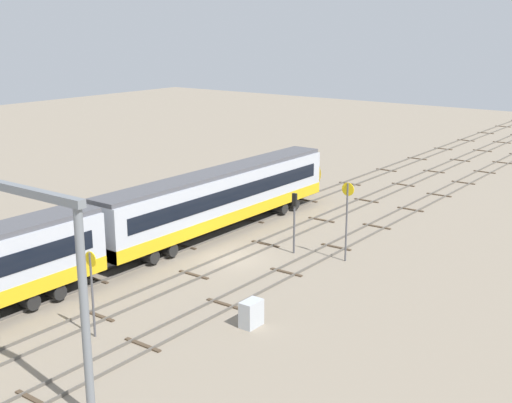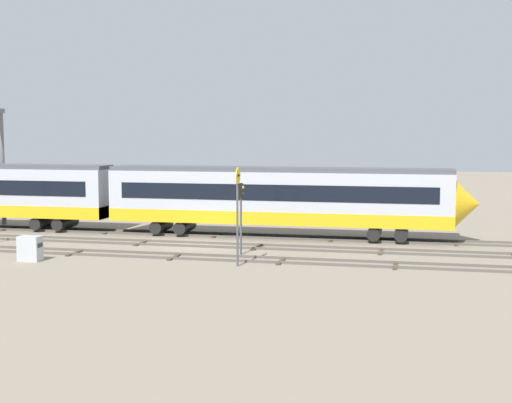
% 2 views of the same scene
% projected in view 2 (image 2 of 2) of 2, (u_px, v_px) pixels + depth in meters
% --- Properties ---
extents(ground_plane, '(189.25, 189.25, 0.00)m').
position_uv_depth(ground_plane, '(198.00, 245.00, 46.76)').
color(ground_plane, gray).
extents(track_near_foreground, '(173.25, 2.40, 0.16)m').
position_uv_depth(track_near_foreground, '(175.00, 256.00, 42.36)').
color(track_near_foreground, '#59544C').
rests_on(track_near_foreground, ground).
extents(track_second_near, '(173.25, 2.40, 0.16)m').
position_uv_depth(track_second_near, '(198.00, 244.00, 46.75)').
color(track_second_near, '#59544C').
rests_on(track_second_near, ground).
extents(track_with_train, '(173.25, 2.40, 0.16)m').
position_uv_depth(track_with_train, '(217.00, 235.00, 51.14)').
color(track_with_train, '#59544C').
rests_on(track_with_train, ground).
extents(speed_sign_near_foreground, '(0.14, 0.90, 5.48)m').
position_uv_depth(speed_sign_near_foreground, '(238.00, 203.00, 39.20)').
color(speed_sign_near_foreground, '#4C4C51').
rests_on(speed_sign_near_foreground, ground).
extents(signal_light_trackside_approach, '(0.31, 0.32, 4.34)m').
position_uv_depth(signal_light_trackside_approach, '(241.00, 208.00, 43.04)').
color(signal_light_trackside_approach, '#4C4C51').
rests_on(signal_light_trackside_approach, ground).
extents(relay_cabinet, '(1.29, 0.78, 1.45)m').
position_uv_depth(relay_cabinet, '(30.00, 249.00, 41.08)').
color(relay_cabinet, '#B2B7BC').
rests_on(relay_cabinet, ground).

